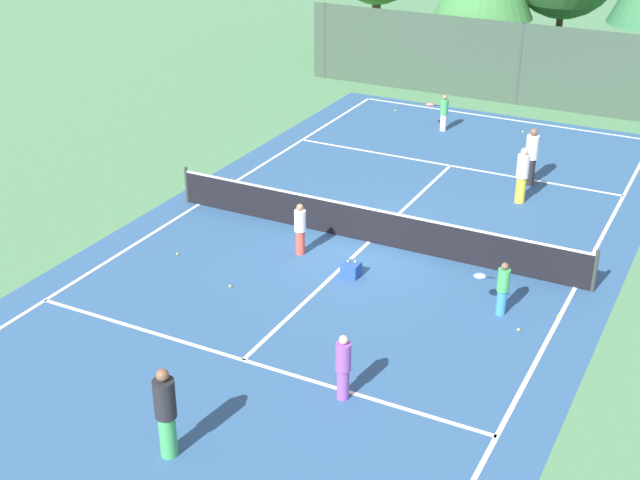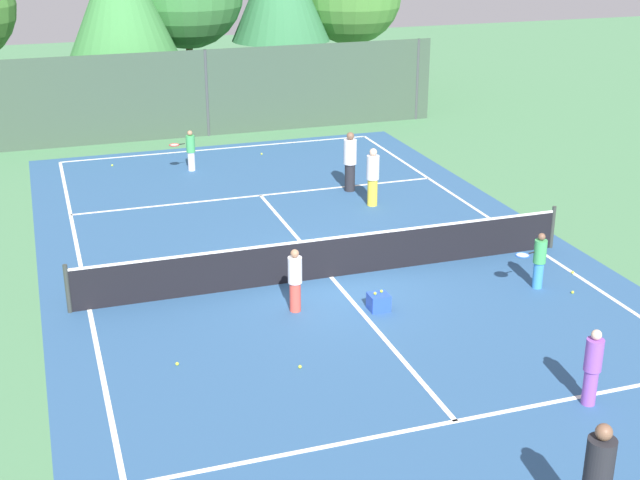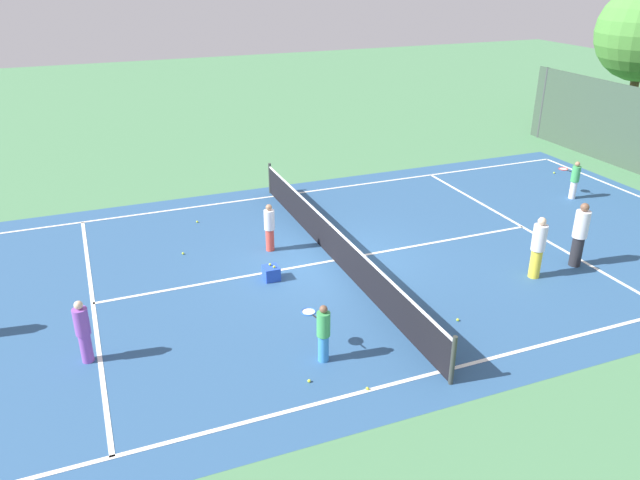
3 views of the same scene
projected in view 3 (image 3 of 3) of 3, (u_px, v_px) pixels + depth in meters
ground_plane at (334, 261)px, 17.26m from camera, size 80.00×80.00×0.00m
court_surface at (334, 261)px, 17.26m from camera, size 13.00×25.00×0.01m
tennis_net at (335, 244)px, 17.04m from camera, size 11.90×0.10×1.10m
player_0 at (538, 247)px, 16.02m from camera, size 0.36×0.36×1.70m
player_1 at (83, 331)px, 12.65m from camera, size 0.31×0.31×1.44m
player_2 at (270, 227)px, 17.58m from camera, size 0.30×0.30×1.41m
player_4 at (323, 332)px, 12.71m from camera, size 0.87×0.47×1.32m
player_5 at (574, 179)px, 21.47m from camera, size 0.87×0.41×1.34m
player_6 at (580, 234)px, 16.62m from camera, size 0.39×0.39×1.82m
ball_crate at (271, 273)px, 16.18m from camera, size 0.43×0.40×0.43m
tennis_ball_0 at (554, 173)px, 24.22m from camera, size 0.07×0.07×0.07m
tennis_ball_1 at (309, 381)px, 12.29m from camera, size 0.07×0.07×0.07m
tennis_ball_2 at (458, 320)px, 14.37m from camera, size 0.07×0.07×0.07m
tennis_ball_3 at (183, 253)px, 17.60m from camera, size 0.07×0.07×0.07m
tennis_ball_4 at (367, 389)px, 12.07m from camera, size 0.07×0.07×0.07m
tennis_ball_7 at (197, 222)px, 19.72m from camera, size 0.07×0.07×0.07m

